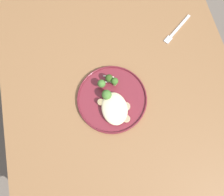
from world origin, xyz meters
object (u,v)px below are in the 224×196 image
Objects in this scene: seared_scallop_half_hidden at (101,102)px; broccoli_floret_split_head at (115,82)px; seared_scallop_tiny_bay at (120,119)px; dinner_fork at (177,30)px; broccoli_floret_front_edge at (106,94)px; broccoli_floret_beside_noodles at (102,84)px; seared_scallop_center_golden at (117,99)px; seared_scallop_right_edge at (126,119)px; dinner_plate at (112,99)px; broccoli_floret_right_tilted at (109,78)px; seared_scallop_tilted_round at (114,109)px; seared_scallop_on_noodles at (125,107)px.

seared_scallop_half_hidden is 0.10m from broccoli_floret_split_head.
dinner_fork is (0.35, -0.35, -0.02)m from seared_scallop_tiny_bay.
broccoli_floret_beside_noodles is at bearing 12.42° from broccoli_floret_front_edge.
seared_scallop_center_golden is at bearing 175.37° from broccoli_floret_split_head.
seared_scallop_tiny_bay is 0.11m from broccoli_floret_front_edge.
broccoli_floret_front_edge reaches higher than seared_scallop_tiny_bay.
seared_scallop_half_hidden is 0.91× the size of seared_scallop_right_edge.
broccoli_floret_front_edge is (0.01, 0.02, 0.04)m from dinner_plate.
broccoli_floret_right_tilted is (0.02, -0.03, -0.00)m from broccoli_floret_beside_noodles.
seared_scallop_tilted_round is 0.22× the size of dinner_fork.
dinner_plate is 5.23× the size of broccoli_floret_front_edge.
broccoli_floret_split_head reaches higher than seared_scallop_half_hidden.
seared_scallop_center_golden is (0.04, 0.03, 0.00)m from seared_scallop_on_noodles.
seared_scallop_half_hidden is at bearing 50.28° from seared_scallop_tilted_round.
broccoli_floret_front_edge is at bearing -53.20° from seared_scallop_half_hidden.
seared_scallop_right_edge reaches higher than dinner_fork.
seared_scallop_center_golden reaches higher than dinner_fork.
broccoli_floret_front_edge is at bearing 122.48° from dinner_fork.
broccoli_floret_beside_noodles is (0.07, 0.05, 0.02)m from seared_scallop_center_golden.
seared_scallop_center_golden and seared_scallop_right_edge have the same top height.
broccoli_floret_right_tilted is 0.31× the size of dinner_fork.
dinner_fork is (0.24, -0.38, -0.04)m from broccoli_floret_front_edge.
broccoli_floret_beside_noodles is at bearing 35.09° from seared_scallop_center_golden.
broccoli_floret_front_edge is (0.06, 0.02, 0.02)m from seared_scallop_tilted_round.
dinner_plate is 1.82× the size of dinner_fork.
broccoli_floret_split_head reaches higher than seared_scallop_right_edge.
seared_scallop_tilted_round is at bearing 177.34° from broccoli_floret_right_tilted.
broccoli_floret_split_head is at bearing -22.15° from dinner_plate.
seared_scallop_tiny_bay reaches higher than dinner_fork.
broccoli_floret_beside_noodles is 0.05m from broccoli_floret_split_head.
broccoli_floret_split_head is 0.33× the size of dinner_fork.
seared_scallop_on_noodles is 0.67× the size of broccoli_floret_right_tilted.
seared_scallop_center_golden is (0.04, -0.02, 0.00)m from seared_scallop_tilted_round.
dinner_plate is 0.07m from seared_scallop_on_noodles.
broccoli_floret_split_head is (0.07, -0.01, 0.02)m from seared_scallop_center_golden.
seared_scallop_on_noodles is at bearing -35.98° from seared_scallop_tiny_bay.
dinner_plate is 0.44m from dinner_fork.
dinner_fork is (0.26, -0.36, -0.01)m from dinner_plate.
seared_scallop_tiny_bay is at bearing -163.53° from seared_scallop_tilted_round.
broccoli_floret_split_head is 0.03m from broccoli_floret_right_tilted.
broccoli_floret_right_tilted is at bearing -20.63° from broccoli_floret_front_edge.
seared_scallop_tiny_bay and seared_scallop_right_edge have the same top height.
dinner_fork is (0.18, -0.36, -0.04)m from broccoli_floret_right_tilted.
seared_scallop_right_edge reaches higher than dinner_plate.
seared_scallop_center_golden is at bearing -144.91° from broccoli_floret_beside_noodles.
seared_scallop_right_edge is (-0.05, -0.04, 0.00)m from seared_scallop_tilted_round.
seared_scallop_tiny_bay is at bearing -172.40° from dinner_plate.
broccoli_floret_beside_noodles is (0.15, 0.04, 0.02)m from seared_scallop_tiny_bay.
seared_scallop_on_noodles is 0.06m from seared_scallop_tiny_bay.
seared_scallop_tiny_bay is 0.15m from broccoli_floret_split_head.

